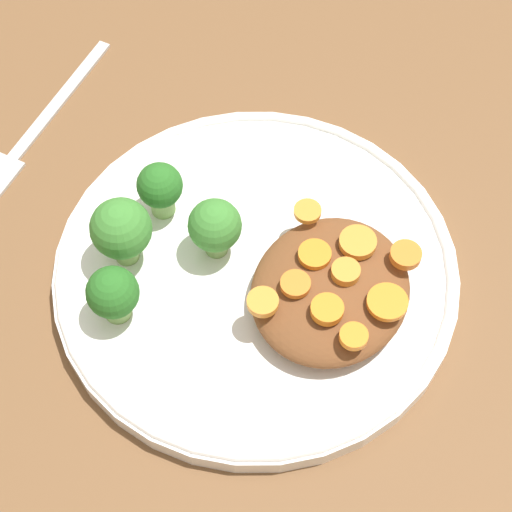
% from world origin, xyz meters
% --- Properties ---
extents(ground_plane, '(4.00, 4.00, 0.00)m').
position_xyz_m(ground_plane, '(0.00, 0.00, 0.00)').
color(ground_plane, brown).
extents(plate, '(0.29, 0.29, 0.02)m').
position_xyz_m(plate, '(0.00, 0.00, 0.01)').
color(plate, white).
rests_on(plate, ground_plane).
extents(stew_mound, '(0.11, 0.12, 0.03)m').
position_xyz_m(stew_mound, '(0.06, -0.00, 0.03)').
color(stew_mound, brown).
rests_on(stew_mound, plate).
extents(broccoli_floret_0, '(0.04, 0.04, 0.06)m').
position_xyz_m(broccoli_floret_0, '(-0.09, -0.03, 0.05)').
color(broccoli_floret_0, '#759E51').
rests_on(broccoli_floret_0, plate).
extents(broccoli_floret_1, '(0.03, 0.03, 0.05)m').
position_xyz_m(broccoli_floret_1, '(-0.08, 0.01, 0.04)').
color(broccoli_floret_1, '#7FA85B').
rests_on(broccoli_floret_1, plate).
extents(broccoli_floret_2, '(0.04, 0.04, 0.05)m').
position_xyz_m(broccoli_floret_2, '(-0.03, 0.00, 0.04)').
color(broccoli_floret_2, '#759E51').
rests_on(broccoli_floret_2, plate).
extents(broccoli_floret_3, '(0.04, 0.04, 0.05)m').
position_xyz_m(broccoli_floret_3, '(-0.07, -0.08, 0.04)').
color(broccoli_floret_3, '#759E51').
rests_on(broccoli_floret_3, plate).
extents(carrot_slice_0, '(0.02, 0.02, 0.00)m').
position_xyz_m(carrot_slice_0, '(0.04, -0.02, 0.05)').
color(carrot_slice_0, orange).
rests_on(carrot_slice_0, stew_mound).
extents(carrot_slice_1, '(0.03, 0.03, 0.01)m').
position_xyz_m(carrot_slice_1, '(0.06, 0.03, 0.05)').
color(carrot_slice_1, orange).
rests_on(carrot_slice_1, stew_mound).
extents(carrot_slice_2, '(0.02, 0.02, 0.01)m').
position_xyz_m(carrot_slice_2, '(0.06, -0.02, 0.05)').
color(carrot_slice_2, orange).
rests_on(carrot_slice_2, stew_mound).
extents(carrot_slice_3, '(0.02, 0.02, 0.01)m').
position_xyz_m(carrot_slice_3, '(0.02, -0.04, 0.05)').
color(carrot_slice_3, orange).
rests_on(carrot_slice_3, stew_mound).
extents(carrot_slice_4, '(0.02, 0.02, 0.00)m').
position_xyz_m(carrot_slice_4, '(0.02, 0.04, 0.05)').
color(carrot_slice_4, orange).
rests_on(carrot_slice_4, stew_mound).
extents(carrot_slice_5, '(0.02, 0.02, 0.01)m').
position_xyz_m(carrot_slice_5, '(0.09, -0.03, 0.05)').
color(carrot_slice_5, orange).
rests_on(carrot_slice_5, stew_mound).
extents(carrot_slice_6, '(0.02, 0.02, 0.00)m').
position_xyz_m(carrot_slice_6, '(0.04, 0.01, 0.05)').
color(carrot_slice_6, orange).
rests_on(carrot_slice_6, stew_mound).
extents(carrot_slice_7, '(0.03, 0.03, 0.00)m').
position_xyz_m(carrot_slice_7, '(0.10, 0.00, 0.05)').
color(carrot_slice_7, orange).
rests_on(carrot_slice_7, stew_mound).
extents(carrot_slice_8, '(0.02, 0.02, 0.01)m').
position_xyz_m(carrot_slice_8, '(0.09, 0.04, 0.05)').
color(carrot_slice_8, orange).
rests_on(carrot_slice_8, stew_mound).
extents(carrot_slice_9, '(0.02, 0.02, 0.01)m').
position_xyz_m(carrot_slice_9, '(0.06, 0.01, 0.05)').
color(carrot_slice_9, orange).
rests_on(carrot_slice_9, stew_mound).
extents(fork, '(0.03, 0.20, 0.01)m').
position_xyz_m(fork, '(-0.22, 0.02, 0.00)').
color(fork, silver).
rests_on(fork, ground_plane).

